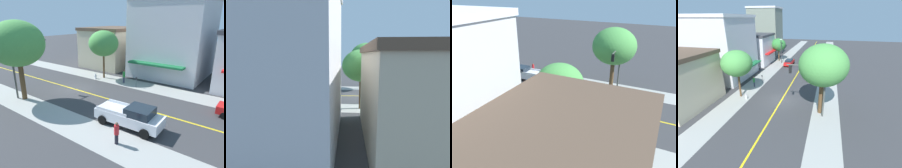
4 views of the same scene
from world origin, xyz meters
TOP-DOWN VIEW (x-y plane):
  - ground_plane at (0.00, 0.00)m, footprint 140.00×140.00m
  - sidewalk_left at (-6.23, 0.00)m, footprint 3.30×126.00m
  - sidewalk_right at (6.23, 0.00)m, footprint 3.30×126.00m
  - road_centerline_stripe at (0.00, 0.00)m, footprint 0.20×126.00m
  - tan_rowhouse at (-14.02, -4.09)m, footprint 10.53×8.63m
  - brick_apartment_block at (-14.01, 7.16)m, footprint 11.90×10.49m
  - street_tree_left_near at (-6.26, -0.07)m, footprint 4.28×4.28m
  - street_tree_right_corner at (5.50, -1.78)m, footprint 5.53×5.53m
  - fire_hydrant at (-5.06, -0.67)m, footprint 0.44×0.24m
  - parking_meter at (-5.37, 6.02)m, footprint 0.12×0.18m
  - traffic_light_mast at (4.56, -2.58)m, footprint 4.44×0.32m
  - red_sedan_left_curb at (-3.25, 18.12)m, footprint 1.97×4.49m
  - maroon_sedan_right_curb at (3.53, 21.53)m, footprint 2.14×4.62m
  - white_pickup_truck at (3.57, 10.74)m, footprint 2.51×5.72m
  - pedestrian_red_shirt at (6.22, 11.25)m, footprint 0.36×0.36m
  - pedestrian_green_shirt at (-5.89, 3.76)m, footprint 0.33×0.33m

SIDE VIEW (x-z plane):
  - ground_plane at x=0.00m, z-range 0.00..0.00m
  - road_centerline_stripe at x=0.00m, z-range 0.00..0.00m
  - sidewalk_left at x=-6.23m, z-range 0.00..0.01m
  - sidewalk_right at x=6.23m, z-range 0.00..0.01m
  - fire_hydrant at x=-5.06m, z-range -0.01..0.79m
  - maroon_sedan_right_curb at x=3.53m, z-range 0.05..1.47m
  - red_sedan_left_curb at x=-3.25m, z-range 0.05..1.51m
  - parking_meter at x=-5.37m, z-range 0.21..1.53m
  - pedestrian_red_shirt at x=6.22m, z-range 0.04..1.73m
  - white_pickup_truck at x=3.57m, z-range 0.00..1.89m
  - pedestrian_green_shirt at x=-5.89m, z-range 0.07..1.89m
  - tan_rowhouse at x=-14.02m, z-range 0.02..6.97m
  - traffic_light_mast at x=4.56m, z-range 1.09..7.51m
  - street_tree_left_near at x=-6.26m, z-range 1.61..8.49m
  - brick_apartment_block at x=-14.01m, z-range 0.01..11.46m
  - street_tree_right_corner at x=5.50m, z-range 1.81..10.19m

